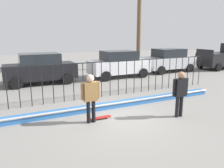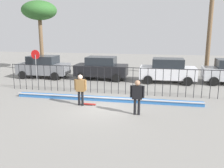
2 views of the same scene
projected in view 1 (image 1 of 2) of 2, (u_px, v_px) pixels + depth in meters
The scene contains 10 objects.
ground_plane at pixel (120, 117), 8.22m from camera, with size 60.00×60.00×0.00m, color gray.
bowl_coping_ledge at pixel (107, 106), 9.18m from camera, with size 11.00×0.40×0.27m.
perimeter_fence at pixel (92, 76), 10.46m from camera, with size 14.04×0.04×1.76m.
skateboarder at pixel (91, 94), 7.52m from camera, with size 0.69×0.26×1.71m.
skateboard at pixel (100, 118), 8.02m from camera, with size 0.80×0.20×0.07m.
camera_operator at pixel (180, 90), 8.06m from camera, with size 0.70×0.26×1.72m.
parked_car_black at pixel (40, 68), 13.68m from camera, with size 4.30×2.12×1.90m.
parked_car_white at pixel (119, 64), 15.77m from camera, with size 4.30×2.12×1.90m.
parked_car_silver at pixel (169, 60), 18.14m from camera, with size 4.30×2.12×1.90m.
pickup_truck at pixel (224, 57), 19.91m from camera, with size 4.70×2.12×2.24m.
Camera 1 is at (-3.64, -6.85, 3.02)m, focal length 35.22 mm.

